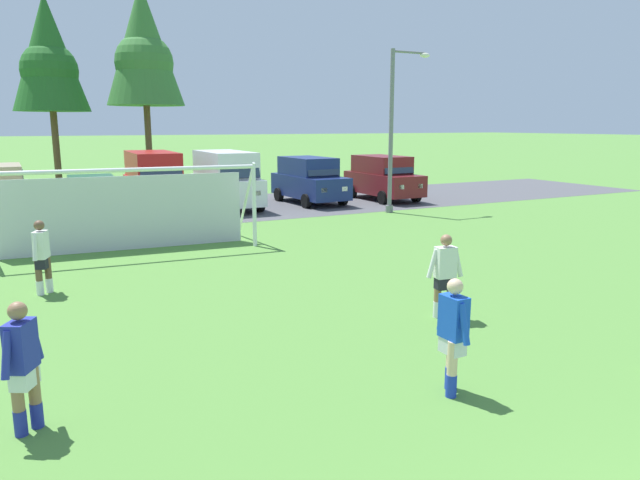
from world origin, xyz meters
The scene contains 15 objects.
ground_plane centered at (0.00, 15.00, 0.00)m, with size 400.00×400.00×0.00m, color #518438.
parking_lot_strip centered at (0.00, 24.16, 0.00)m, with size 52.00×8.40×0.01m, color #4C4C51.
soccer_goal centered at (-2.62, 16.73, 1.29)m, with size 7.54×2.46×2.57m.
player_striker_near centered at (1.76, 7.65, 0.82)m, with size 0.72×0.31×1.64m.
player_midfield_center centered at (-0.21, 5.07, 0.82)m, with size 0.30×0.73×1.64m.
player_defender_far centered at (-5.44, 6.60, 0.82)m, with size 0.50×0.64×1.64m.
player_winger_left centered at (-5.01, 12.99, 0.82)m, with size 0.41×0.69×1.64m.
parked_car_slot_left centered at (-2.85, 23.14, 0.88)m, with size 2.19×4.28×1.72m.
parked_car_slot_center_left centered at (-0.13, 24.91, 1.34)m, with size 2.32×4.86×2.52m.
parked_car_slot_center centered at (2.80, 23.88, 1.34)m, with size 2.26×4.83×2.52m.
parked_car_slot_center_right centered at (6.89, 23.90, 1.11)m, with size 2.27×4.67×2.16m.
parked_car_slot_right centered at (10.68, 23.36, 1.11)m, with size 2.15×4.60×2.16m.
tree_left_edge centered at (-3.35, 34.63, 7.22)m, with size 3.94×3.94×10.51m.
tree_mid_left centered at (1.44, 33.58, 7.80)m, with size 4.25×4.25×11.34m.
street_lamp centered at (8.78, 19.67, 3.48)m, with size 2.00×0.32×6.69m.
Camera 1 is at (-5.28, -0.81, 3.67)m, focal length 32.69 mm.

